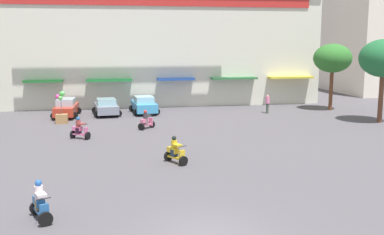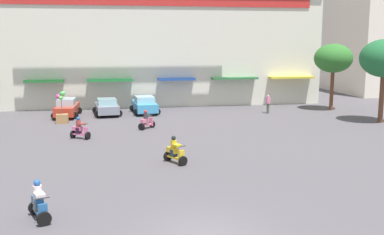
{
  "view_description": "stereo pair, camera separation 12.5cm",
  "coord_description": "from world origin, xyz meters",
  "px_view_note": "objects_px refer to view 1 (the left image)",
  "views": [
    {
      "loc": [
        -3.12,
        -14.34,
        6.58
      ],
      "look_at": [
        2.27,
        14.96,
        1.5
      ],
      "focal_mm": 42.75,
      "sensor_mm": 36.0,
      "label": 1
    },
    {
      "loc": [
        -2.99,
        -14.36,
        6.58
      ],
      "look_at": [
        2.27,
        14.96,
        1.5
      ],
      "focal_mm": 42.75,
      "sensor_mm": 36.0,
      "label": 2
    }
  ],
  "objects_px": {
    "plaza_tree_1": "(384,59)",
    "parked_car_1": "(106,107)",
    "plaza_tree_3": "(333,59)",
    "scooter_rider_1": "(146,121)",
    "pedestrian_1": "(268,103)",
    "scooter_rider_2": "(175,152)",
    "scooter_rider_3": "(80,130)",
    "parked_car_2": "(144,105)",
    "balloon_vendor_cart": "(61,111)",
    "scooter_rider_4": "(40,204)",
    "parked_car_0": "(66,108)"
  },
  "relations": [
    {
      "from": "plaza_tree_1",
      "to": "parked_car_1",
      "type": "distance_m",
      "value": 23.38
    },
    {
      "from": "plaza_tree_1",
      "to": "plaza_tree_3",
      "type": "distance_m",
      "value": 6.89
    },
    {
      "from": "scooter_rider_1",
      "to": "pedestrian_1",
      "type": "relative_size",
      "value": 0.85
    },
    {
      "from": "parked_car_1",
      "to": "plaza_tree_3",
      "type": "bearing_deg",
      "value": -2.18
    },
    {
      "from": "parked_car_1",
      "to": "scooter_rider_2",
      "type": "distance_m",
      "value": 17.29
    },
    {
      "from": "scooter_rider_2",
      "to": "pedestrian_1",
      "type": "xyz_separation_m",
      "value": [
        10.68,
        15.32,
        0.34
      ]
    },
    {
      "from": "plaza_tree_1",
      "to": "plaza_tree_3",
      "type": "height_order",
      "value": "plaza_tree_1"
    },
    {
      "from": "plaza_tree_3",
      "to": "scooter_rider_1",
      "type": "distance_m",
      "value": 19.45
    },
    {
      "from": "scooter_rider_3",
      "to": "pedestrian_1",
      "type": "height_order",
      "value": "pedestrian_1"
    },
    {
      "from": "parked_car_2",
      "to": "balloon_vendor_cart",
      "type": "height_order",
      "value": "balloon_vendor_cart"
    },
    {
      "from": "parked_car_1",
      "to": "parked_car_2",
      "type": "relative_size",
      "value": 0.92
    },
    {
      "from": "parked_car_1",
      "to": "scooter_rider_1",
      "type": "distance_m",
      "value": 7.58
    },
    {
      "from": "scooter_rider_1",
      "to": "pedestrian_1",
      "type": "bearing_deg",
      "value": 25.36
    },
    {
      "from": "plaza_tree_1",
      "to": "scooter_rider_2",
      "type": "xyz_separation_m",
      "value": [
        -17.99,
        -9.25,
        -4.49
      ]
    },
    {
      "from": "scooter_rider_3",
      "to": "scooter_rider_2",
      "type": "bearing_deg",
      "value": -53.08
    },
    {
      "from": "plaza_tree_1",
      "to": "scooter_rider_1",
      "type": "xyz_separation_m",
      "value": [
        -18.73,
        0.65,
        -4.52
      ]
    },
    {
      "from": "parked_car_2",
      "to": "plaza_tree_3",
      "type": "bearing_deg",
      "value": -4.17
    },
    {
      "from": "scooter_rider_1",
      "to": "scooter_rider_2",
      "type": "bearing_deg",
      "value": -85.76
    },
    {
      "from": "scooter_rider_1",
      "to": "parked_car_2",
      "type": "bearing_deg",
      "value": 86.78
    },
    {
      "from": "pedestrian_1",
      "to": "balloon_vendor_cart",
      "type": "relative_size",
      "value": 0.65
    },
    {
      "from": "scooter_rider_4",
      "to": "pedestrian_1",
      "type": "relative_size",
      "value": 0.91
    },
    {
      "from": "scooter_rider_2",
      "to": "scooter_rider_4",
      "type": "bearing_deg",
      "value": -131.21
    },
    {
      "from": "parked_car_2",
      "to": "scooter_rider_2",
      "type": "relative_size",
      "value": 2.82
    },
    {
      "from": "plaza_tree_1",
      "to": "scooter_rider_4",
      "type": "distance_m",
      "value": 29.31
    },
    {
      "from": "balloon_vendor_cart",
      "to": "scooter_rider_3",
      "type": "bearing_deg",
      "value": -74.27
    },
    {
      "from": "scooter_rider_4",
      "to": "pedestrian_1",
      "type": "xyz_separation_m",
      "value": [
        16.72,
        22.22,
        0.35
      ]
    },
    {
      "from": "scooter_rider_2",
      "to": "parked_car_0",
      "type": "bearing_deg",
      "value": 112.98
    },
    {
      "from": "pedestrian_1",
      "to": "plaza_tree_3",
      "type": "bearing_deg",
      "value": 6.82
    },
    {
      "from": "parked_car_0",
      "to": "scooter_rider_1",
      "type": "xyz_separation_m",
      "value": [
        6.35,
        -6.79,
        -0.2
      ]
    },
    {
      "from": "scooter_rider_2",
      "to": "balloon_vendor_cart",
      "type": "distance_m",
      "value": 15.21
    },
    {
      "from": "scooter_rider_1",
      "to": "scooter_rider_3",
      "type": "height_order",
      "value": "scooter_rider_3"
    },
    {
      "from": "scooter_rider_4",
      "to": "scooter_rider_3",
      "type": "bearing_deg",
      "value": 87.48
    },
    {
      "from": "plaza_tree_3",
      "to": "balloon_vendor_cart",
      "type": "distance_m",
      "value": 24.82
    },
    {
      "from": "scooter_rider_1",
      "to": "scooter_rider_2",
      "type": "relative_size",
      "value": 0.94
    },
    {
      "from": "balloon_vendor_cart",
      "to": "parked_car_1",
      "type": "bearing_deg",
      "value": 44.92
    },
    {
      "from": "scooter_rider_1",
      "to": "balloon_vendor_cart",
      "type": "height_order",
      "value": "balloon_vendor_cart"
    },
    {
      "from": "scooter_rider_2",
      "to": "balloon_vendor_cart",
      "type": "xyz_separation_m",
      "value": [
        -7.17,
        13.41,
        0.38
      ]
    },
    {
      "from": "plaza_tree_3",
      "to": "scooter_rider_2",
      "type": "distance_m",
      "value": 23.94
    },
    {
      "from": "pedestrian_1",
      "to": "parked_car_0",
      "type": "bearing_deg",
      "value": 175.54
    },
    {
      "from": "plaza_tree_3",
      "to": "scooter_rider_2",
      "type": "height_order",
      "value": "plaza_tree_3"
    },
    {
      "from": "scooter_rider_4",
      "to": "parked_car_0",
      "type": "bearing_deg",
      "value": 92.52
    },
    {
      "from": "parked_car_0",
      "to": "scooter_rider_3",
      "type": "xyz_separation_m",
      "value": [
        1.66,
        -9.49,
        -0.17
      ]
    },
    {
      "from": "parked_car_1",
      "to": "scooter_rider_3",
      "type": "distance_m",
      "value": 9.83
    },
    {
      "from": "parked_car_0",
      "to": "parked_car_1",
      "type": "height_order",
      "value": "parked_car_0"
    },
    {
      "from": "scooter_rider_1",
      "to": "plaza_tree_3",
      "type": "bearing_deg",
      "value": 19.04
    },
    {
      "from": "plaza_tree_1",
      "to": "pedestrian_1",
      "type": "relative_size",
      "value": 3.93
    },
    {
      "from": "pedestrian_1",
      "to": "parked_car_2",
      "type": "bearing_deg",
      "value": 169.39
    },
    {
      "from": "parked_car_1",
      "to": "scooter_rider_1",
      "type": "bearing_deg",
      "value": -67.19
    },
    {
      "from": "scooter_rider_1",
      "to": "balloon_vendor_cart",
      "type": "bearing_deg",
      "value": 151.44
    },
    {
      "from": "parked_car_0",
      "to": "scooter_rider_3",
      "type": "relative_size",
      "value": 3.02
    }
  ]
}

